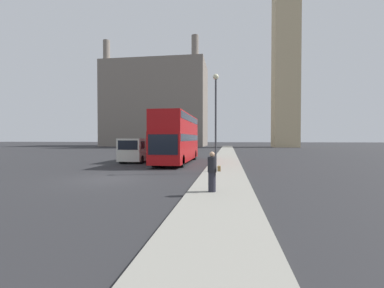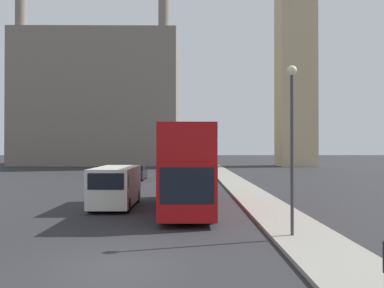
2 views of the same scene
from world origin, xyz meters
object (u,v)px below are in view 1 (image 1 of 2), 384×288
object	(u,v)px
pedestrian	(212,172)
street_lamp	(216,108)
red_double_decker_bus	(177,136)
white_van	(138,149)
clock_tower	(286,31)
parked_sedan	(168,148)

from	to	relation	value
pedestrian	street_lamp	size ratio (longest dim) A/B	0.25
pedestrian	red_double_decker_bus	bearing A→B (deg)	107.14
red_double_decker_bus	white_van	world-z (taller)	red_double_decker_bus
street_lamp	pedestrian	bearing A→B (deg)	-88.31
clock_tower	pedestrian	world-z (taller)	clock_tower
street_lamp	parked_sedan	distance (m)	26.75
red_double_decker_bus	parked_sedan	bearing A→B (deg)	106.23
white_van	street_lamp	distance (m)	11.13
street_lamp	parked_sedan	world-z (taller)	street_lamp
street_lamp	clock_tower	bearing A→B (deg)	73.89
clock_tower	parked_sedan	bearing A→B (deg)	-130.71
red_double_decker_bus	street_lamp	xyz separation A→B (m)	(3.85, -6.69, 1.72)
white_van	parked_sedan	distance (m)	17.65
red_double_decker_bus	pedestrian	xyz separation A→B (m)	(4.04, -13.08, -1.52)
red_double_decker_bus	pedestrian	size ratio (longest dim) A/B	6.69
street_lamp	parked_sedan	size ratio (longest dim) A/B	1.45
parked_sedan	street_lamp	bearing A→B (deg)	-69.83
clock_tower	pedestrian	size ratio (longest dim) A/B	37.44
white_van	street_lamp	xyz separation A→B (m)	(7.86, -7.30, 2.97)
pedestrian	parked_sedan	distance (m)	32.65
red_double_decker_bus	pedestrian	bearing A→B (deg)	-72.86
clock_tower	red_double_decker_bus	distance (m)	57.68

